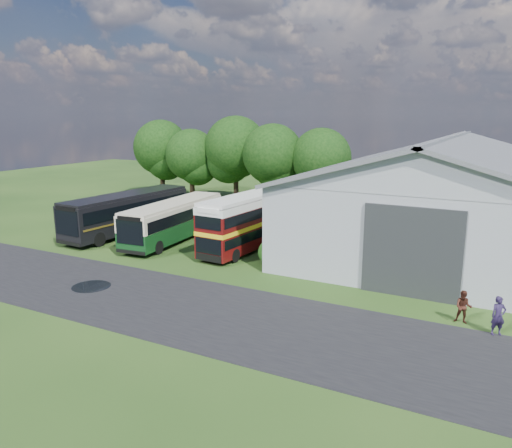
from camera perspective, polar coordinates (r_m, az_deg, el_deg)
The scene contains 17 objects.
ground at distance 31.57m, azimuth -12.48°, elevation -5.83°, with size 120.00×120.00×0.00m, color #1A3811.
asphalt_road at distance 27.58m, azimuth -11.73°, elevation -8.52°, with size 60.00×8.00×0.02m, color black.
puddle at distance 30.52m, azimuth -18.31°, elevation -6.83°, with size 2.20×2.20×0.01m, color black.
storage_shed at distance 39.32m, azimuth 20.84°, elevation 3.49°, with size 18.80×24.80×8.15m.
tree_left_a at distance 60.50m, azimuth -10.78°, elevation 8.58°, with size 6.46×6.46×9.12m.
tree_left_b at distance 56.75m, azimuth -7.40°, elevation 7.82°, with size 5.78×5.78×8.16m.
tree_mid at distance 55.06m, azimuth -2.34°, elevation 8.75°, with size 6.80×6.80×9.60m.
tree_right_a at distance 51.86m, azimuth 1.93°, elevation 7.97°, with size 6.26×6.26×8.83m.
tree_right_b at distance 50.64m, azimuth 7.46°, elevation 7.48°, with size 5.98×5.98×8.45m.
shrub_front at distance 33.39m, azimuth 1.68°, elevation -4.52°, with size 1.70×1.70×1.70m, color #194714.
shrub_mid at distance 35.12m, azimuth 3.13°, elevation -3.67°, with size 1.60×1.60×1.60m, color #194714.
shrub_back at distance 36.88m, azimuth 4.44°, elevation -2.90°, with size 1.80×1.80×1.80m, color #194714.
bus_green_single at distance 39.54m, azimuth -9.34°, elevation 0.45°, with size 3.40×11.28×3.07m.
bus_maroon_double at distance 36.28m, azimuth -1.01°, elevation 0.17°, with size 3.04×9.57×4.05m.
bus_dark_single at distance 42.68m, azimuth -14.47°, elevation 1.31°, with size 3.45×12.26×3.34m.
visitor_a at distance 25.14m, azimuth 25.95°, elevation -9.46°, with size 0.66×0.43×1.81m, color #221836.
visitor_b at distance 25.85m, azimuth 22.62°, elevation -8.80°, with size 0.78×0.61×1.61m, color #3A1A12.
Camera 1 is at (19.71, -22.65, 9.76)m, focal length 35.00 mm.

